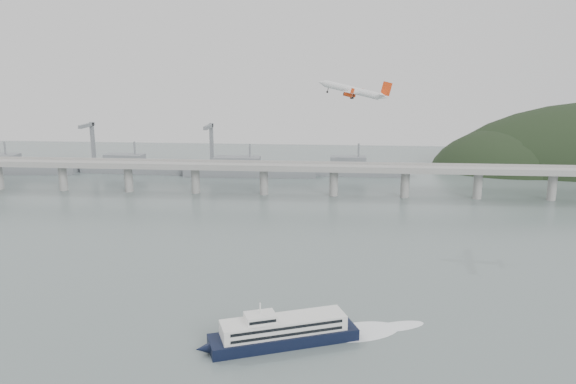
{
  "coord_description": "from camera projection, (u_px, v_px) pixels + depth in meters",
  "views": [
    {
      "loc": [
        21.33,
        -190.71,
        93.61
      ],
      "look_at": [
        0.0,
        55.0,
        36.0
      ],
      "focal_mm": 35.0,
      "sensor_mm": 36.0,
      "label": 1
    }
  ],
  "objects": [
    {
      "name": "ground",
      "position": [
        275.0,
        320.0,
        208.1
      ],
      "size": [
        900.0,
        900.0,
        0.0
      ],
      "primitive_type": "plane",
      "color": "slate",
      "rests_on": "ground"
    },
    {
      "name": "bridge",
      "position": [
        304.0,
        171.0,
        398.21
      ],
      "size": [
        800.0,
        22.0,
        23.9
      ],
      "color": "gray",
      "rests_on": "ground"
    },
    {
      "name": "distant_fleet",
      "position": [
        128.0,
        167.0,
        476.94
      ],
      "size": [
        453.0,
        60.9,
        40.0
      ],
      "color": "slate",
      "rests_on": "ground"
    },
    {
      "name": "ferry",
      "position": [
        284.0,
        331.0,
        190.23
      ],
      "size": [
        79.64,
        37.75,
        15.74
      ],
      "rotation": [
        0.0,
        0.0,
        0.37
      ],
      "color": "black",
      "rests_on": "ground"
    },
    {
      "name": "airliner",
      "position": [
        354.0,
        91.0,
        287.6
      ],
      "size": [
        38.63,
        35.29,
        11.38
      ],
      "rotation": [
        0.05,
        -0.22,
        2.95
      ],
      "color": "silver",
      "rests_on": "ground"
    }
  ]
}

